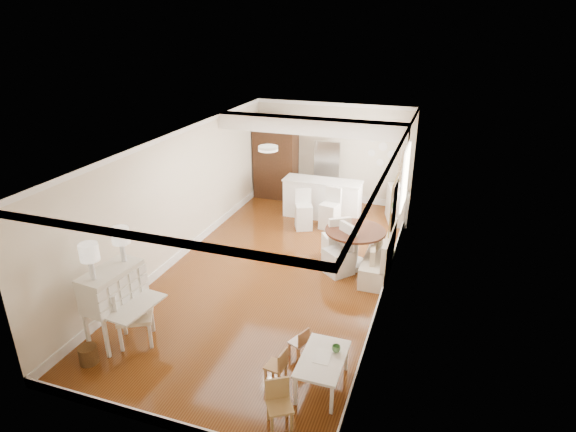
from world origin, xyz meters
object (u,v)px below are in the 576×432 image
Objects in this scene: kids_chair_a at (276,365)px; bar_stool_left at (304,210)px; secretary_bureau at (115,305)px; kids_chair_b at (298,342)px; sideboard at (397,205)px; kids_table at (322,372)px; pantry_cabinet at (276,159)px; fridge at (339,174)px; slip_chair_near at (339,250)px; dining_table at (354,248)px; slip_chair_far at (336,236)px; gustavian_armchair at (135,315)px; bar_stool_right at (330,209)px; kids_chair_c at (280,406)px; breakfast_counter at (322,199)px; wicker_basket at (88,355)px.

bar_stool_left is (-1.25, 5.40, 0.22)m from kids_chair_a.
kids_chair_b is (2.95, 0.53, -0.39)m from secretary_bureau.
kids_table is at bearing -107.20° from sideboard.
sideboard is at bearing -11.34° from pantry_cabinet.
bar_stool_left reaches higher than kids_chair_a.
pantry_cabinet is 1.92m from fridge.
slip_chair_near is 1.05× the size of bar_stool_left.
slip_chair_far is (-0.48, 0.30, 0.09)m from dining_table.
pantry_cabinet reaches higher than dining_table.
gustavian_armchair is 1.76× the size of kids_chair_a.
bar_stool_right reaches higher than bar_stool_left.
bar_stool_right is at bearing 148.53° from slip_chair_near.
breakfast_counter is at bearing 68.50° from kids_chair_c.
dining_table is at bearing -68.72° from bar_stool_left.
slip_chair_near is at bearing 75.66° from slip_chair_far.
breakfast_counter is 0.76m from bar_stool_right.
gustavian_armchair is at bearing -56.06° from kids_chair_b.
pantry_cabinet reaches higher than kids_table.
kids_chair_b is at bearing 134.45° from kids_table.
secretary_bureau is 0.37m from gustavian_armchair.
secretary_bureau is 3.03m from kids_chair_b.
fridge reaches higher than bar_stool_left.
kids_chair_b is at bearing 65.71° from kids_chair_c.
breakfast_counter reaches higher than gustavian_armchair.
dining_table is 0.57m from slip_chair_far.
dining_table is at bearing 53.70° from wicker_basket.
slip_chair_near is 1.11× the size of sideboard.
bar_stool_left reaches higher than dining_table.
bar_stool_right reaches higher than dining_table.
breakfast_counter reaches higher than dining_table.
bar_stool_right is (-0.78, 4.97, 0.26)m from kids_chair_b.
bar_stool_left is 2.03m from fridge.
kids_chair_a is 1.11× the size of kids_chair_b.
gustavian_armchair is at bearing -127.71° from bar_stool_left.
gustavian_armchair reaches higher than wicker_basket.
kids_chair_c is at bearing -110.63° from kids_table.
bar_stool_right is (2.18, 5.51, -0.12)m from secretary_bureau.
breakfast_counter is 0.92m from bar_stool_left.
gustavian_armchair is at bearing 11.51° from secretary_bureau.
secretary_bureau reaches higher than bar_stool_left.
fridge is at bearing -0.90° from pantry_cabinet.
bar_stool_right reaches higher than gustavian_armchair.
slip_chair_near is at bearing -68.35° from breakfast_counter.
kids_chair_b is at bearing -78.43° from breakfast_counter.
secretary_bureau reaches higher than breakfast_counter.
kids_table is 0.81× the size of dining_table.
gustavian_armchair is 0.56× the size of fridge.
wicker_basket is 8.20m from fridge.
bar_stool_left is (-0.23, -0.89, -0.01)m from breakfast_counter.
breakfast_counter is at bearing -145.36° from kids_chair_b.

